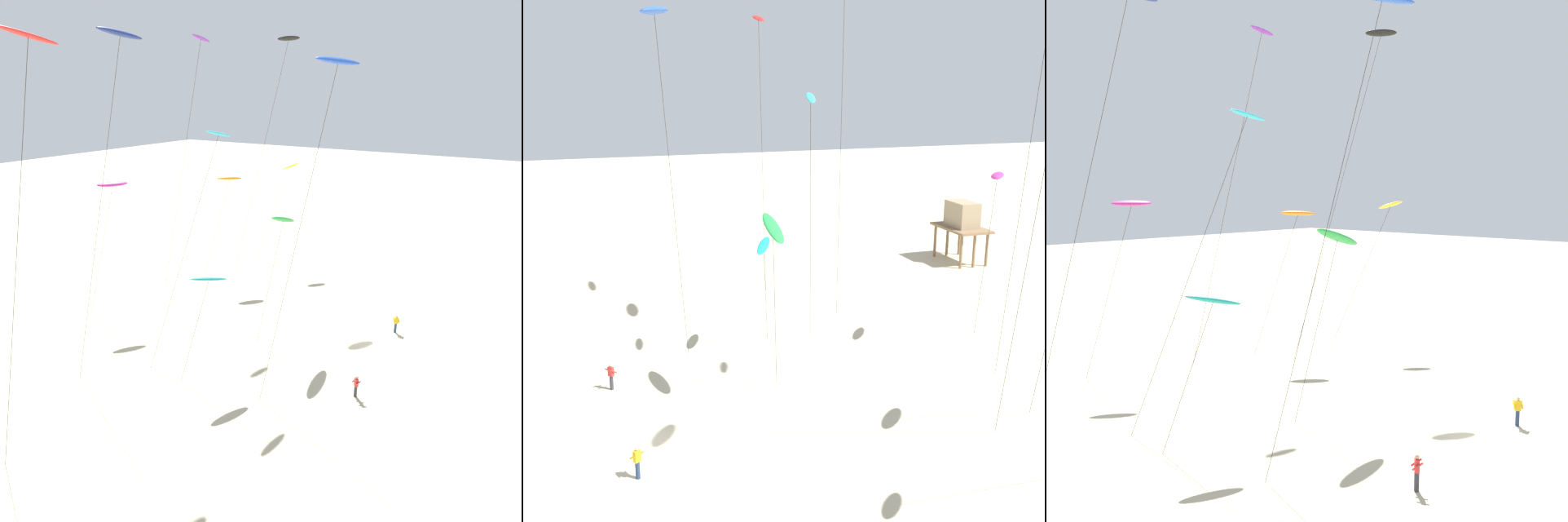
% 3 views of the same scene
% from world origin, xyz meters
% --- Properties ---
extents(ground_plane, '(260.00, 260.00, 0.00)m').
position_xyz_m(ground_plane, '(0.00, 0.00, 0.00)').
color(ground_plane, beige).
extents(kite_cyan, '(7.46, 3.08, 17.54)m').
position_xyz_m(kite_cyan, '(-5.89, 10.88, 16.78)').
color(kite_cyan, '#33BFE0').
rests_on(kite_cyan, ground).
extents(kite_green, '(4.17, 1.55, 11.18)m').
position_xyz_m(kite_green, '(-2.15, 7.35, 10.38)').
color(kite_green, green).
rests_on(kite_green, ground).
extents(kite_teal, '(3.95, 2.02, 8.03)m').
position_xyz_m(kite_teal, '(-9.75, 9.12, 7.50)').
color(kite_teal, teal).
rests_on(kite_teal, ground).
extents(kite_magenta, '(4.59, 2.44, 12.40)m').
position_xyz_m(kite_magenta, '(-5.21, 23.57, 12.07)').
color(kite_magenta, '#D8339E').
rests_on(kite_magenta, ground).
extents(kite_blue, '(7.02, 3.42, 22.09)m').
position_xyz_m(kite_blue, '(-5.58, 1.96, 21.57)').
color(kite_blue, blue).
rests_on(kite_blue, ground).
extents(kite_red, '(6.10, 2.31, 22.78)m').
position_xyz_m(kite_red, '(-18.98, 11.68, 22.05)').
color(kite_red, red).
rests_on(kite_red, ground).
extents(kite_flyer_nearest, '(0.71, 0.72, 1.67)m').
position_xyz_m(kite_flyer_nearest, '(3.36, -1.17, 0.89)').
color(kite_flyer_nearest, navy).
rests_on(kite_flyer_nearest, ground).
extents(kite_flyer_middle, '(0.73, 0.73, 1.67)m').
position_xyz_m(kite_flyer_middle, '(-7.07, -1.37, 0.89)').
color(kite_flyer_middle, '#33333D').
rests_on(kite_flyer_middle, ground).
extents(stilt_house, '(6.18, 3.62, 6.12)m').
position_xyz_m(stilt_house, '(-26.82, 35.07, 4.37)').
color(stilt_house, '#846647').
rests_on(stilt_house, ground).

